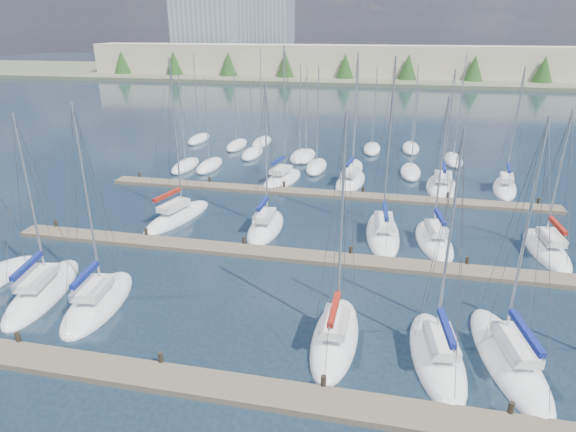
% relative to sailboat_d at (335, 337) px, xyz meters
% --- Properties ---
extents(ground, '(400.00, 400.00, 0.00)m').
position_rel_sailboat_d_xyz_m(ground, '(-4.08, 53.14, -0.19)').
color(ground, '#1D2C3A').
rests_on(ground, ground).
extents(dock_near, '(44.00, 1.93, 1.10)m').
position_rel_sailboat_d_xyz_m(dock_near, '(-4.08, -4.85, -0.03)').
color(dock_near, '#6B5E4C').
rests_on(dock_near, ground).
extents(dock_mid, '(44.00, 1.93, 1.10)m').
position_rel_sailboat_d_xyz_m(dock_mid, '(-4.08, 9.15, -0.03)').
color(dock_mid, '#6B5E4C').
rests_on(dock_mid, ground).
extents(dock_far, '(44.00, 1.93, 1.10)m').
position_rel_sailboat_d_xyz_m(dock_far, '(-4.08, 23.15, -0.03)').
color(dock_far, '#6B5E4C').
rests_on(dock_far, ground).
extents(sailboat_d, '(2.53, 7.73, 12.72)m').
position_rel_sailboat_d_xyz_m(sailboat_d, '(0.00, 0.00, 0.00)').
color(sailboat_d, white).
rests_on(sailboat_d, ground).
extents(sailboat_r, '(3.46, 7.95, 12.75)m').
position_rel_sailboat_d_xyz_m(sailboat_r, '(13.98, 28.73, 0.00)').
color(sailboat_r, white).
rests_on(sailboat_r, ground).
extents(sailboat_m, '(2.82, 7.94, 11.11)m').
position_rel_sailboat_d_xyz_m(sailboat_m, '(14.04, 13.91, -0.01)').
color(sailboat_m, white).
rests_on(sailboat_m, ground).
extents(sailboat_c, '(3.67, 7.80, 12.67)m').
position_rel_sailboat_d_xyz_m(sailboat_c, '(-14.31, 0.52, -0.01)').
color(sailboat_c, white).
rests_on(sailboat_c, ground).
extents(sailboat_f, '(3.91, 9.24, 12.79)m').
position_rel_sailboat_d_xyz_m(sailboat_f, '(8.66, 0.04, -0.01)').
color(sailboat_f, white).
rests_on(sailboat_f, ground).
extents(sailboat_k, '(3.23, 9.71, 14.36)m').
position_rel_sailboat_d_xyz_m(sailboat_k, '(2.10, 14.50, -0.00)').
color(sailboat_k, white).
rests_on(sailboat_k, ground).
extents(sailboat_e, '(3.30, 7.89, 12.35)m').
position_rel_sailboat_d_xyz_m(sailboat_e, '(5.19, -0.51, -0.00)').
color(sailboat_e, white).
rests_on(sailboat_e, ground).
extents(sailboat_p, '(3.66, 8.46, 13.90)m').
position_rel_sailboat_d_xyz_m(sailboat_p, '(-1.63, 27.71, -0.00)').
color(sailboat_p, white).
rests_on(sailboat_p, ground).
extents(sailboat_l, '(3.47, 7.89, 11.74)m').
position_rel_sailboat_d_xyz_m(sailboat_l, '(6.01, 13.84, -0.01)').
color(sailboat_l, white).
rests_on(sailboat_l, ground).
extents(sailboat_o, '(4.33, 8.20, 14.58)m').
position_rel_sailboat_d_xyz_m(sailboat_o, '(-8.88, 26.85, 0.00)').
color(sailboat_o, white).
rests_on(sailboat_o, ground).
extents(sailboat_i, '(4.32, 8.91, 14.01)m').
position_rel_sailboat_d_xyz_m(sailboat_i, '(-15.40, 14.40, 0.01)').
color(sailboat_i, white).
rests_on(sailboat_i, ground).
extents(sailboat_j, '(2.60, 7.30, 12.42)m').
position_rel_sailboat_d_xyz_m(sailboat_j, '(-7.36, 13.77, -0.00)').
color(sailboat_j, white).
rests_on(sailboat_j, ground).
extents(sailboat_q, '(3.63, 8.85, 12.50)m').
position_rel_sailboat_d_xyz_m(sailboat_q, '(7.70, 27.91, -0.02)').
color(sailboat_q, white).
rests_on(sailboat_q, ground).
extents(sailboat_b, '(4.31, 8.90, 11.84)m').
position_rel_sailboat_d_xyz_m(sailboat_b, '(-18.40, 0.94, -0.01)').
color(sailboat_b, white).
rests_on(sailboat_b, ground).
extents(distant_boats, '(36.93, 20.75, 13.30)m').
position_rel_sailboat_d_xyz_m(distant_boats, '(-8.42, 36.90, 0.11)').
color(distant_boats, '#9EA0A5').
rests_on(distant_boats, ground).
extents(shoreline, '(400.00, 60.00, 38.00)m').
position_rel_sailboat_d_xyz_m(shoreline, '(-17.37, 142.91, 7.26)').
color(shoreline, '#666B51').
rests_on(shoreline, ground).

